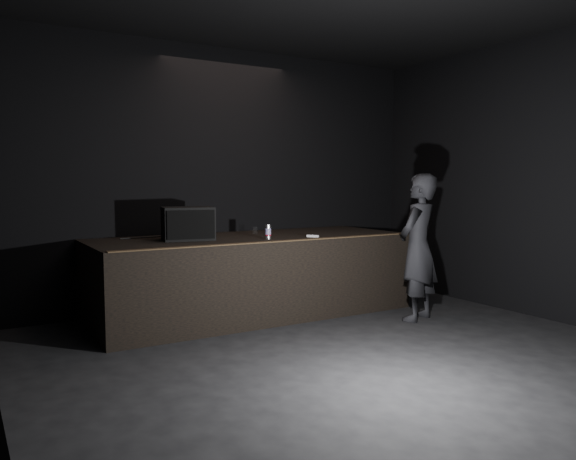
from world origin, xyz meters
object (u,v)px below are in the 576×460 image
(stage_monitor, at_px, (188,224))
(beer_can, at_px, (268,232))
(stage_riser, at_px, (252,275))
(person, at_px, (418,247))
(laptop, at_px, (187,233))

(stage_monitor, bearing_deg, beer_can, -12.29)
(stage_riser, relative_size, person, 2.23)
(stage_riser, distance_m, laptop, 0.99)
(beer_can, bearing_deg, laptop, 147.18)
(laptop, relative_size, person, 0.22)
(stage_monitor, distance_m, laptop, 0.21)
(stage_riser, distance_m, stage_monitor, 1.10)
(stage_riser, bearing_deg, person, -39.29)
(stage_monitor, height_order, laptop, stage_monitor)
(laptop, bearing_deg, stage_riser, -19.57)
(laptop, distance_m, person, 2.82)
(beer_can, height_order, person, person)
(stage_monitor, distance_m, beer_can, 0.96)
(stage_monitor, relative_size, laptop, 1.64)
(person, bearing_deg, laptop, -54.26)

